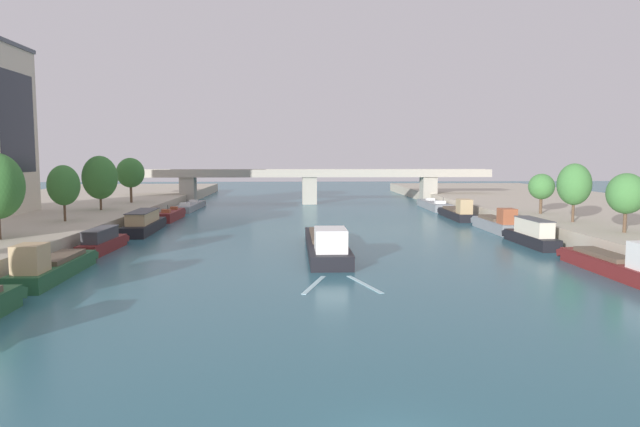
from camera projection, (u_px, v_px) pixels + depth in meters
name	position (u px, v px, depth m)	size (l,w,h in m)	color
quay_right	(639.00, 220.00, 74.30)	(36.00, 170.00, 1.98)	#B2A893
barge_midriver	(326.00, 244.00, 54.29)	(3.63, 20.60, 3.14)	black
wake_behind_barge	(339.00, 284.00, 41.11)	(5.60, 5.88, 0.03)	#A0CCD6
moored_boat_left_far	(52.00, 266.00, 43.05)	(2.73, 12.76, 3.15)	#235633
moored_boat_left_near	(103.00, 242.00, 55.44)	(2.16, 10.08, 2.34)	maroon
moored_boat_left_gap_after	(144.00, 223.00, 69.82)	(3.14, 13.87, 2.69)	black
moored_boat_left_downstream	(171.00, 215.00, 83.85)	(2.21, 11.31, 2.45)	maroon
moored_boat_left_second	(190.00, 206.00, 100.75)	(3.11, 16.65, 2.13)	gray
moored_boat_right_gap_after	(616.00, 263.00, 44.27)	(2.39, 13.57, 3.10)	maroon
moored_boat_right_end	(532.00, 234.00, 59.32)	(2.14, 10.61, 2.84)	black
moored_boat_right_midway	(496.00, 223.00, 70.92)	(2.38, 11.99, 3.11)	gray
moored_boat_right_near	(457.00, 212.00, 85.38)	(2.72, 13.76, 3.18)	black
moored_boat_right_lone	(434.00, 205.00, 102.07)	(3.41, 15.96, 2.36)	gray
tree_left_past_mid	(64.00, 185.00, 63.64)	(3.50, 3.50, 6.26)	brown
tree_left_end_of_row	(100.00, 178.00, 77.66)	(4.65, 4.65, 7.33)	brown
tree_left_second	(130.00, 173.00, 90.24)	(4.31, 4.31, 7.04)	brown
tree_right_past_mid	(626.00, 194.00, 54.04)	(3.56, 3.56, 5.63)	brown
tree_right_far	(574.00, 184.00, 62.91)	(3.64, 3.64, 6.45)	brown
tree_right_second	(541.00, 187.00, 72.41)	(3.21, 3.21, 5.05)	brown
bridge_far	(309.00, 181.00, 112.37)	(71.20, 4.40, 6.76)	#ADA899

